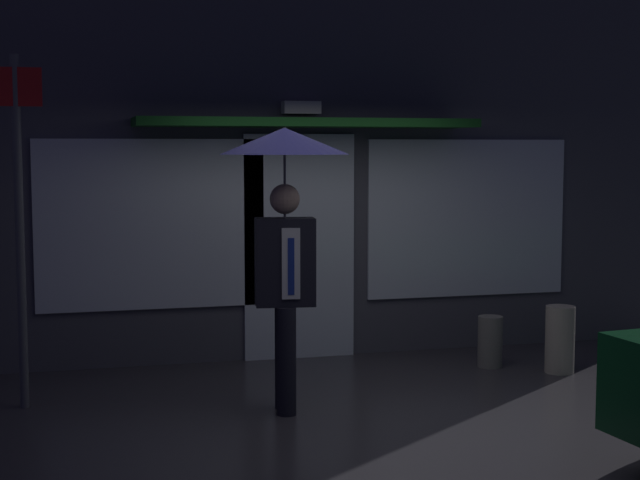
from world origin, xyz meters
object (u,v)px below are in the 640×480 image
(person_with_umbrella, at_px, (285,197))
(sidewalk_bollard_2, at_px, (560,339))
(sidewalk_bollard, at_px, (490,342))
(street_sign_post, at_px, (19,212))

(person_with_umbrella, height_order, sidewalk_bollard_2, person_with_umbrella)
(sidewalk_bollard, bearing_deg, street_sign_post, -175.13)
(sidewalk_bollard, relative_size, sidewalk_bollard_2, 0.78)
(sidewalk_bollard_2, bearing_deg, street_sign_post, 179.73)
(person_with_umbrella, xyz_separation_m, sidewalk_bollard, (2.21, 1.00, -1.45))
(person_with_umbrella, distance_m, sidewalk_bollard, 2.83)
(person_with_umbrella, relative_size, sidewalk_bollard, 4.61)
(street_sign_post, distance_m, sidewalk_bollard, 4.42)
(person_with_umbrella, bearing_deg, sidewalk_bollard, 31.95)
(sidewalk_bollard_2, bearing_deg, sidewalk_bollard, 143.84)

